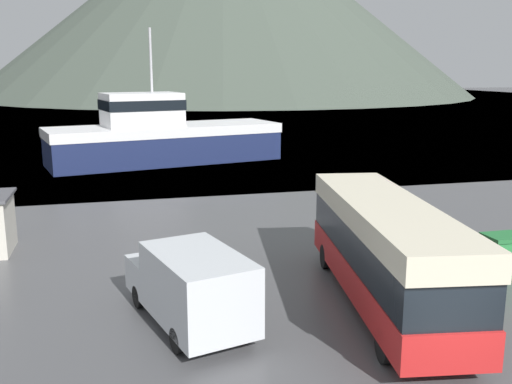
{
  "coord_description": "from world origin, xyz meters",
  "views": [
    {
      "loc": [
        -7.22,
        -9.81,
        7.32
      ],
      "look_at": [
        -1.24,
        14.17,
        2.0
      ],
      "focal_mm": 40.0,
      "sensor_mm": 36.0,
      "label": 1
    }
  ],
  "objects_px": {
    "delivery_van": "(191,285)",
    "small_boat": "(232,140)",
    "fishing_boat": "(161,136)",
    "storage_bin": "(503,254)",
    "tour_bus": "(385,248)"
  },
  "relations": [
    {
      "from": "fishing_boat",
      "to": "small_boat",
      "type": "bearing_deg",
      "value": 126.93
    },
    {
      "from": "tour_bus",
      "to": "delivery_van",
      "type": "bearing_deg",
      "value": -171.43
    },
    {
      "from": "delivery_van",
      "to": "small_boat",
      "type": "bearing_deg",
      "value": 61.93
    },
    {
      "from": "delivery_van",
      "to": "small_boat",
      "type": "height_order",
      "value": "delivery_van"
    },
    {
      "from": "tour_bus",
      "to": "small_boat",
      "type": "bearing_deg",
      "value": 94.07
    },
    {
      "from": "tour_bus",
      "to": "delivery_van",
      "type": "xyz_separation_m",
      "value": [
        -6.09,
        0.02,
        -0.64
      ]
    },
    {
      "from": "fishing_boat",
      "to": "storage_bin",
      "type": "height_order",
      "value": "fishing_boat"
    },
    {
      "from": "storage_bin",
      "to": "small_boat",
      "type": "xyz_separation_m",
      "value": [
        -2.25,
        37.88,
        -0.26
      ]
    },
    {
      "from": "fishing_boat",
      "to": "storage_bin",
      "type": "xyz_separation_m",
      "value": [
        9.84,
        -28.85,
        -1.41
      ]
    },
    {
      "from": "delivery_van",
      "to": "fishing_boat",
      "type": "bearing_deg",
      "value": 71.98
    },
    {
      "from": "delivery_van",
      "to": "storage_bin",
      "type": "relative_size",
      "value": 3.92
    },
    {
      "from": "tour_bus",
      "to": "storage_bin",
      "type": "bearing_deg",
      "value": 23.89
    },
    {
      "from": "tour_bus",
      "to": "storage_bin",
      "type": "relative_size",
      "value": 7.04
    },
    {
      "from": "storage_bin",
      "to": "small_boat",
      "type": "relative_size",
      "value": 0.25
    },
    {
      "from": "tour_bus",
      "to": "fishing_boat",
      "type": "relative_size",
      "value": 0.55
    }
  ]
}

